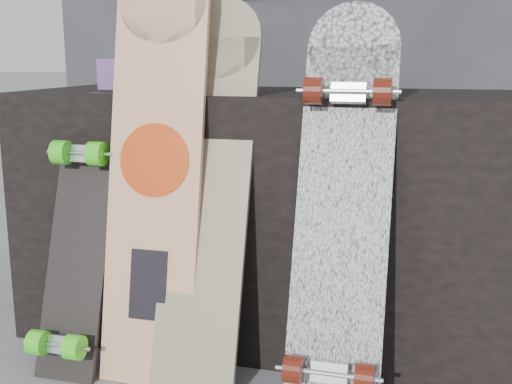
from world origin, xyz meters
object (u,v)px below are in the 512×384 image
(vendor_table, at_px, (274,214))
(longboard_cascadia, at_px, (343,200))
(skateboard_dark, at_px, (78,231))
(longboard_geisha, at_px, (156,154))
(longboard_celtic, at_px, (209,179))

(vendor_table, xyz_separation_m, longboard_cascadia, (0.28, -0.38, 0.15))
(vendor_table, bearing_deg, skateboard_dark, -141.65)
(vendor_table, height_order, longboard_geisha, longboard_geisha)
(skateboard_dark, bearing_deg, longboard_geisha, 10.54)
(skateboard_dark, bearing_deg, vendor_table, 38.35)
(longboard_geisha, relative_size, skateboard_dark, 1.50)
(longboard_geisha, bearing_deg, longboard_celtic, 7.76)
(vendor_table, distance_m, longboard_cascadia, 0.49)
(vendor_table, distance_m, skateboard_dark, 0.63)
(vendor_table, distance_m, longboard_geisha, 0.49)
(longboard_cascadia, height_order, skateboard_dark, longboard_cascadia)
(longboard_celtic, bearing_deg, vendor_table, 71.58)
(vendor_table, relative_size, skateboard_dark, 1.98)
(longboard_geisha, bearing_deg, longboard_cascadia, -3.33)
(longboard_cascadia, bearing_deg, skateboard_dark, -179.05)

